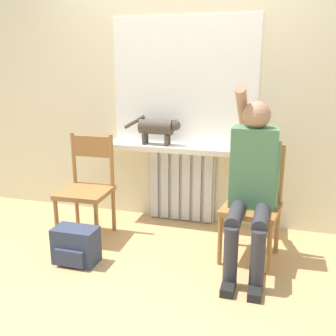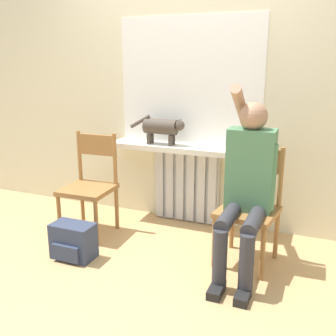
# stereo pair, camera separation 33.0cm
# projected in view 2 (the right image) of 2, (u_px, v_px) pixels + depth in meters

# --- Properties ---
(ground_plane) EXTENTS (12.00, 12.00, 0.00)m
(ground_plane) POSITION_uv_depth(u_px,v_px,m) (133.00, 277.00, 2.87)
(ground_plane) COLOR tan
(wall_with_window) EXTENTS (7.00, 0.06, 2.70)m
(wall_with_window) POSITION_uv_depth(u_px,v_px,m) (191.00, 80.00, 3.61)
(wall_with_window) COLOR beige
(wall_with_window) RESTS_ON ground_plane
(radiator) EXTENTS (0.64, 0.08, 0.72)m
(radiator) POSITION_uv_depth(u_px,v_px,m) (186.00, 185.00, 3.80)
(radiator) COLOR silver
(radiator) RESTS_ON ground_plane
(windowsill) EXTENTS (1.42, 0.28, 0.05)m
(windowsill) POSITION_uv_depth(u_px,v_px,m) (184.00, 148.00, 3.62)
(windowsill) COLOR white
(windowsill) RESTS_ON radiator
(window_glass) EXTENTS (1.36, 0.01, 1.15)m
(window_glass) POSITION_uv_depth(u_px,v_px,m) (189.00, 81.00, 3.58)
(window_glass) COLOR white
(window_glass) RESTS_ON windowsill
(chair_left) EXTENTS (0.43, 0.43, 0.91)m
(chair_left) POSITION_uv_depth(u_px,v_px,m) (90.00, 184.00, 3.52)
(chair_left) COLOR #9E6B38
(chair_left) RESTS_ON ground_plane
(chair_right) EXTENTS (0.47, 0.47, 0.91)m
(chair_right) POSITION_uv_depth(u_px,v_px,m) (250.00, 205.00, 3.00)
(chair_right) COLOR #9E6B38
(chair_right) RESTS_ON ground_plane
(person) EXTENTS (0.36, 1.02, 1.37)m
(person) POSITION_uv_depth(u_px,v_px,m) (248.00, 181.00, 2.83)
(person) COLOR #333338
(person) RESTS_ON ground_plane
(cat) EXTENTS (0.55, 0.14, 0.27)m
(cat) POSITION_uv_depth(u_px,v_px,m) (162.00, 127.00, 3.63)
(cat) COLOR #4C4238
(cat) RESTS_ON windowsill
(backpack) EXTENTS (0.34, 0.22, 0.29)m
(backpack) POSITION_uv_depth(u_px,v_px,m) (73.00, 241.00, 3.12)
(backpack) COLOR #333D56
(backpack) RESTS_ON ground_plane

